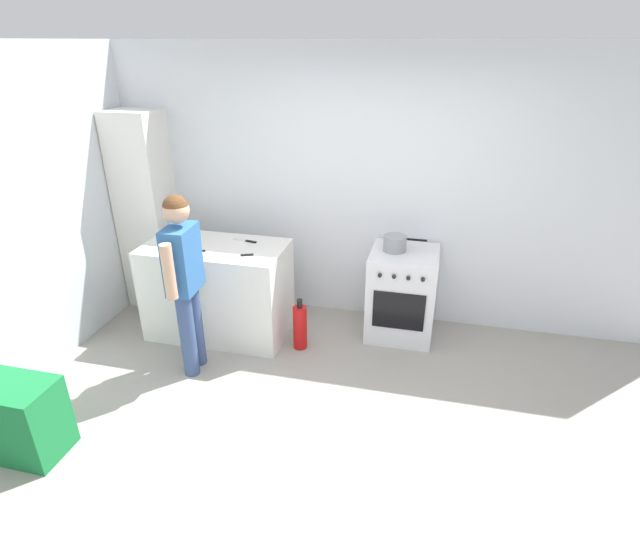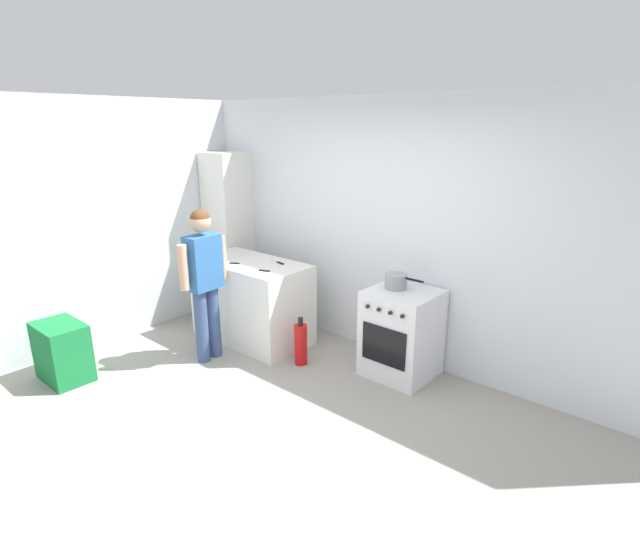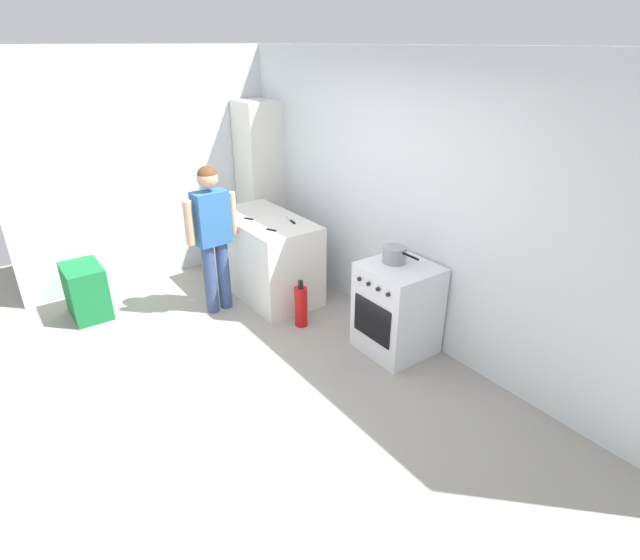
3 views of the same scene
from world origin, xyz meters
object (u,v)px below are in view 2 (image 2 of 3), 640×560
at_px(knife_utility, 277,262).
at_px(person, 204,274).
at_px(larder_cabinet, 229,233).
at_px(knife_chef, 227,263).
at_px(pot, 396,281).
at_px(recycling_crate_upper, 60,338).
at_px(knife_bread, 255,270).
at_px(recycling_crate_lower, 65,365).
at_px(fire_extinguisher, 301,344).
at_px(oven_left, 402,333).

bearing_deg(knife_utility, person, -104.72).
bearing_deg(larder_cabinet, knife_chef, -40.27).
distance_m(pot, recycling_crate_upper, 3.18).
bearing_deg(knife_bread, knife_utility, 96.48).
bearing_deg(pot, recycling_crate_lower, -135.85).
height_order(fire_extinguisher, recycling_crate_lower, fire_extinguisher).
distance_m(knife_utility, recycling_crate_lower, 2.30).
relative_size(recycling_crate_lower, recycling_crate_upper, 1.00).
distance_m(knife_utility, knife_chef, 0.54).
bearing_deg(oven_left, knife_chef, -162.62).
relative_size(pot, larder_cabinet, 0.20).
height_order(oven_left, knife_utility, knife_utility).
relative_size(oven_left, person, 0.55).
xyz_separation_m(pot, larder_cabinet, (-2.55, 0.09, 0.08)).
xyz_separation_m(knife_bread, person, (-0.25, -0.44, 0.01)).
xyz_separation_m(knife_utility, person, (-0.21, -0.80, 0.01)).
distance_m(oven_left, knife_utility, 1.55).
distance_m(oven_left, knife_bread, 1.60).
xyz_separation_m(knife_utility, larder_cabinet, (-1.19, 0.30, 0.10)).
bearing_deg(knife_chef, larder_cabinet, 139.73).
relative_size(fire_extinguisher, recycling_crate_lower, 0.96).
relative_size(pot, knife_bread, 1.17).
height_order(oven_left, larder_cabinet, larder_cabinet).
bearing_deg(person, larder_cabinet, 131.46).
relative_size(knife_utility, person, 0.16).
height_order(person, larder_cabinet, larder_cabinet).
bearing_deg(recycling_crate_lower, recycling_crate_upper, 0.00).
relative_size(pot, recycling_crate_lower, 0.75).
distance_m(person, larder_cabinet, 1.48).
height_order(pot, knife_bread, pot).
height_order(knife_utility, larder_cabinet, larder_cabinet).
relative_size(pot, person, 0.25).
bearing_deg(fire_extinguisher, pot, 32.46).
bearing_deg(fire_extinguisher, person, -146.75).
distance_m(pot, knife_chef, 1.85).
height_order(knife_utility, knife_chef, same).
bearing_deg(recycling_crate_upper, recycling_crate_lower, 0.00).
distance_m(knife_chef, person, 0.46).
bearing_deg(pot, oven_left, -7.97).
relative_size(knife_utility, recycling_crate_lower, 0.48).
bearing_deg(fire_extinguisher, knife_chef, -174.14).
relative_size(pot, knife_chef, 1.33).
height_order(knife_chef, recycling_crate_lower, knife_chef).
height_order(recycling_crate_lower, larder_cabinet, larder_cabinet).
bearing_deg(pot, person, -147.14).
height_order(person, fire_extinguisher, person).
relative_size(knife_chef, recycling_crate_lower, 0.56).
height_order(knife_bread, recycling_crate_lower, knife_bread).
distance_m(oven_left, recycling_crate_upper, 3.20).
height_order(knife_bread, recycling_crate_upper, knife_bread).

